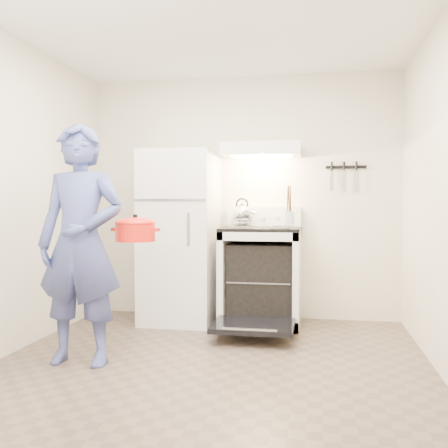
{
  "coord_description": "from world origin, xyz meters",
  "views": [
    {
      "loc": [
        0.75,
        -3.37,
        1.17
      ],
      "look_at": [
        -0.05,
        1.0,
        1.0
      ],
      "focal_mm": 40.0,
      "sensor_mm": 36.0,
      "label": 1
    }
  ],
  "objects_px": {
    "stove_body": "(261,277)",
    "tea_kettle": "(242,212)",
    "refrigerator": "(180,237)",
    "dutch_oven": "(135,232)",
    "person": "(81,244)"
  },
  "relations": [
    {
      "from": "stove_body",
      "to": "tea_kettle",
      "type": "xyz_separation_m",
      "value": [
        -0.21,
        0.16,
        0.63
      ]
    },
    {
      "from": "refrigerator",
      "to": "stove_body",
      "type": "distance_m",
      "value": 0.9
    },
    {
      "from": "stove_body",
      "to": "dutch_oven",
      "type": "relative_size",
      "value": 2.46
    },
    {
      "from": "refrigerator",
      "to": "tea_kettle",
      "type": "bearing_deg",
      "value": 17.31
    },
    {
      "from": "person",
      "to": "refrigerator",
      "type": "bearing_deg",
      "value": 73.19
    },
    {
      "from": "stove_body",
      "to": "dutch_oven",
      "type": "height_order",
      "value": "dutch_oven"
    },
    {
      "from": "refrigerator",
      "to": "person",
      "type": "distance_m",
      "value": 1.47
    },
    {
      "from": "tea_kettle",
      "to": "person",
      "type": "bearing_deg",
      "value": -120.94
    },
    {
      "from": "refrigerator",
      "to": "tea_kettle",
      "type": "relative_size",
      "value": 5.9
    },
    {
      "from": "refrigerator",
      "to": "person",
      "type": "relative_size",
      "value": 0.96
    },
    {
      "from": "tea_kettle",
      "to": "dutch_oven",
      "type": "distance_m",
      "value": 1.53
    },
    {
      "from": "refrigerator",
      "to": "dutch_oven",
      "type": "relative_size",
      "value": 4.54
    },
    {
      "from": "person",
      "to": "stove_body",
      "type": "bearing_deg",
      "value": 48.47
    },
    {
      "from": "tea_kettle",
      "to": "dutch_oven",
      "type": "relative_size",
      "value": 0.77
    },
    {
      "from": "dutch_oven",
      "to": "refrigerator",
      "type": "bearing_deg",
      "value": 89.0
    }
  ]
}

